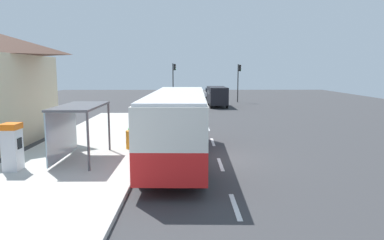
{
  "coord_description": "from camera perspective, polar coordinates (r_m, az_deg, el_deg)",
  "views": [
    {
      "loc": [
        -1.24,
        -16.56,
        4.25
      ],
      "look_at": [
        -1.0,
        2.82,
        1.5
      ],
      "focal_mm": 33.03,
      "sensor_mm": 36.0,
      "label": 1
    }
  ],
  "objects": [
    {
      "name": "lane_stripe_seg_5",
      "position": [
        35.85,
        1.68,
        1.27
      ],
      "size": [
        0.16,
        2.2,
        0.01
      ],
      "primitive_type": "cube",
      "color": "silver",
      "rests_on": "ground"
    },
    {
      "name": "lane_stripe_seg_6",
      "position": [
        40.81,
        1.39,
        2.11
      ],
      "size": [
        0.16,
        2.2,
        0.01
      ],
      "primitive_type": "cube",
      "color": "silver",
      "rests_on": "ground"
    },
    {
      "name": "white_van",
      "position": [
        41.36,
        4.08,
        4.03
      ],
      "size": [
        2.15,
        5.26,
        2.3
      ],
      "color": "black",
      "rests_on": "ground"
    },
    {
      "name": "lane_stripe_seg_1",
      "position": [
        16.2,
        4.63,
        -7.14
      ],
      "size": [
        0.16,
        2.2,
        0.01
      ],
      "primitive_type": "cube",
      "color": "silver",
      "rests_on": "ground"
    },
    {
      "name": "bus",
      "position": [
        16.59,
        -2.33,
        -0.28
      ],
      "size": [
        2.77,
        11.07,
        3.21
      ],
      "color": "red",
      "rests_on": "ground"
    },
    {
      "name": "lane_stripe_seg_4",
      "position": [
        30.89,
        2.07,
        0.17
      ],
      "size": [
        0.16,
        2.2,
        0.01
      ],
      "primitive_type": "cube",
      "color": "silver",
      "rests_on": "ground"
    },
    {
      "name": "recycling_bin_red",
      "position": [
        20.03,
        -9.2,
        -2.37
      ],
      "size": [
        0.52,
        0.52,
        0.95
      ],
      "primitive_type": "cylinder",
      "color": "red",
      "rests_on": "sidewalk_platform"
    },
    {
      "name": "ticket_machine",
      "position": [
        16.13,
        -27.03,
        -3.83
      ],
      "size": [
        0.66,
        0.76,
        1.94
      ],
      "color": "silver",
      "rests_on": "sidewalk_platform"
    },
    {
      "name": "traffic_light_far_side",
      "position": [
        47.57,
        -2.97,
        7.04
      ],
      "size": [
        0.49,
        0.28,
        5.13
      ],
      "color": "#2D2D2D",
      "rests_on": "ground"
    },
    {
      "name": "lane_stripe_seg_7",
      "position": [
        45.78,
        1.17,
        2.76
      ],
      "size": [
        0.16,
        2.2,
        0.01
      ],
      "primitive_type": "cube",
      "color": "silver",
      "rests_on": "ground"
    },
    {
      "name": "recycling_bin_green",
      "position": [
        19.35,
        -9.51,
        -2.74
      ],
      "size": [
        0.52,
        0.52,
        0.95
      ],
      "primitive_type": "cylinder",
      "color": "green",
      "rests_on": "sidewalk_platform"
    },
    {
      "name": "traffic_light_near_side",
      "position": [
        47.22,
        7.56,
        6.89
      ],
      "size": [
        0.49,
        0.28,
        5.01
      ],
      "color": "#2D2D2D",
      "rests_on": "ground"
    },
    {
      "name": "sedan_near",
      "position": [
        47.78,
        3.55,
        3.91
      ],
      "size": [
        1.88,
        4.42,
        1.52
      ],
      "color": "#B7B7BC",
      "rests_on": "ground"
    },
    {
      "name": "recycling_bin_blue",
      "position": [
        20.72,
        -8.92,
        -2.02
      ],
      "size": [
        0.52,
        0.52,
        0.95
      ],
      "primitive_type": "cylinder",
      "color": "blue",
      "rests_on": "sidewalk_platform"
    },
    {
      "name": "sedan_far",
      "position": [
        54.6,
        3.02,
        4.44
      ],
      "size": [
        1.99,
        4.47,
        1.52
      ],
      "color": "#B7B7BC",
      "rests_on": "ground"
    },
    {
      "name": "lane_stripe_seg_0",
      "position": [
        11.48,
        6.99,
        -13.69
      ],
      "size": [
        0.16,
        2.2,
        0.01
      ],
      "primitive_type": "cube",
      "color": "silver",
      "rests_on": "ground"
    },
    {
      "name": "lane_stripe_seg_3",
      "position": [
        25.95,
        2.59,
        -1.34
      ],
      "size": [
        0.16,
        2.2,
        0.01
      ],
      "primitive_type": "cube",
      "color": "silver",
      "rests_on": "ground"
    },
    {
      "name": "sidewalk_platform",
      "position": [
        19.71,
        -15.92,
        -4.42
      ],
      "size": [
        6.2,
        30.0,
        0.18
      ],
      "primitive_type": "cube",
      "color": "beige",
      "rests_on": "ground"
    },
    {
      "name": "bus_shelter",
      "position": [
        16.85,
        -18.59,
        0.31
      ],
      "size": [
        1.8,
        4.0,
        2.5
      ],
      "color": "#4C4C51",
      "rests_on": "sidewalk_platform"
    },
    {
      "name": "lane_stripe_seg_2",
      "position": [
        21.05,
        3.37,
        -3.57
      ],
      "size": [
        0.16,
        2.2,
        0.01
      ],
      "primitive_type": "cube",
      "color": "silver",
      "rests_on": "ground"
    },
    {
      "name": "ground_plane",
      "position": [
        30.88,
        1.6,
        0.13
      ],
      "size": [
        56.0,
        92.0,
        0.04
      ],
      "primitive_type": "cube",
      "color": "#38383A"
    },
    {
      "name": "recycling_bin_orange",
      "position": [
        18.68,
        -9.83,
        -3.15
      ],
      "size": [
        0.52,
        0.52,
        0.95
      ],
      "primitive_type": "cylinder",
      "color": "orange",
      "rests_on": "sidewalk_platform"
    }
  ]
}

